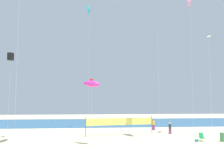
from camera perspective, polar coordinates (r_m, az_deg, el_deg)
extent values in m
plane|color=beige|center=(17.99, 2.03, -18.26)|extent=(120.00, 120.00, 0.00)
cube|color=#28608C|center=(47.16, -2.56, -9.84)|extent=(120.00, 20.00, 0.01)
cube|color=#7A3872|center=(34.70, 10.64, -10.95)|extent=(0.38, 0.23, 0.80)
cylinder|color=gold|center=(34.62, 10.63, -9.75)|extent=(0.40, 0.40, 0.66)
sphere|color=#997051|center=(34.58, 10.61, -8.97)|extent=(0.30, 0.30, 0.30)
cube|color=#7A3872|center=(31.19, 14.73, -11.69)|extent=(0.33, 0.20, 0.69)
cylinder|color=#2D2D33|center=(31.11, 14.70, -10.54)|extent=(0.35, 0.35, 0.57)
sphere|color=tan|center=(31.07, 14.68, -9.78)|extent=(0.26, 0.26, 0.26)
cube|color=#1E8C4C|center=(26.52, 22.29, -12.82)|extent=(0.52, 0.48, 0.03)
cube|color=#1E8C4C|center=(26.74, 21.98, -12.15)|extent=(0.52, 0.23, 0.57)
cylinder|color=silver|center=(26.42, 22.45, -13.20)|extent=(0.03, 0.03, 0.32)
cylinder|color=silver|center=(26.67, 22.15, -13.12)|extent=(0.03, 0.03, 0.32)
cylinder|color=#3F7F4C|center=(27.21, 26.66, -12.14)|extent=(0.60, 0.60, 0.93)
cylinder|color=#4C4C51|center=(27.98, -6.79, -10.87)|extent=(0.08, 0.08, 2.40)
cylinder|color=#4C4C51|center=(30.50, 10.22, -10.32)|extent=(0.08, 0.08, 2.40)
cube|color=#EAE566|center=(28.88, 2.09, -9.66)|extent=(8.74, 1.49, 0.90)
cube|color=#19727A|center=(25.93, 20.94, -13.46)|extent=(0.34, 0.17, 0.27)
cylinder|color=silver|center=(22.47, -23.21, 7.06)|extent=(0.01, 0.01, 17.30)
cylinder|color=silver|center=(29.53, 19.86, 4.06)|extent=(0.01, 0.01, 17.15)
cone|color=pink|center=(31.95, 19.41, 19.45)|extent=(1.25, 1.59, 1.73)
cylinder|color=silver|center=(25.53, 11.82, 5.04)|extent=(0.01, 0.01, 17.00)
cylinder|color=silver|center=(21.82, -5.39, -7.85)|extent=(0.01, 0.01, 6.03)
ellipsoid|color=#D833A5|center=(21.86, -5.33, 0.06)|extent=(1.92, 1.56, 0.84)
cube|color=red|center=(21.88, -5.32, 0.77)|extent=(0.36, 0.06, 0.45)
cylinder|color=silver|center=(27.72, 24.06, -0.73)|extent=(0.01, 0.01, 11.89)
pyramid|color=white|center=(28.73, 23.64, 11.27)|extent=(0.49, 0.49, 0.17)
cylinder|color=silver|center=(34.44, -6.01, 3.97)|extent=(0.01, 0.01, 18.81)
cone|color=#26BFCC|center=(37.05, -5.88, 18.51)|extent=(0.58, 1.50, 1.47)
cylinder|color=silver|center=(27.67, -25.00, -3.22)|extent=(0.01, 0.01, 9.46)
cube|color=black|center=(28.16, -24.66, 6.44)|extent=(0.62, 0.62, 0.86)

